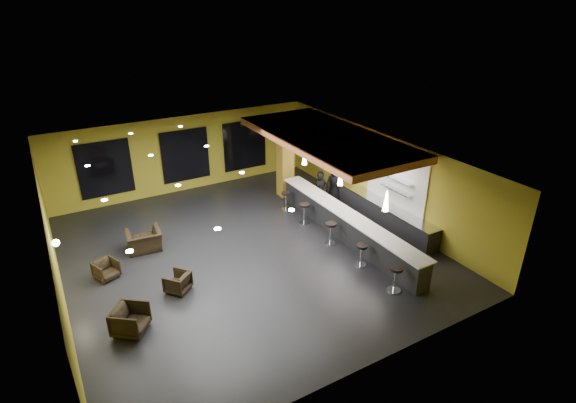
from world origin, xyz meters
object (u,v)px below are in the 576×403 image
staff_a (321,190)px  armchair_d (144,241)px  pendant_2 (304,157)px  armchair_c (106,270)px  armchair_a (130,320)px  bar_stool_3 (304,211)px  prep_counter (378,211)px  column (285,159)px  bar_stool_4 (286,198)px  staff_c (335,183)px  armchair_b (178,282)px  bar_counter (346,226)px  pendant_1 (340,176)px  staff_b (321,188)px  pendant_0 (386,201)px  bar_stool_0 (396,276)px  bar_stool_1 (361,252)px  bar_stool_2 (331,230)px

staff_a → armchair_d: 7.54m
pendant_2 → armchair_c: bearing=-171.5°
armchair_a → bar_stool_3: bearing=-30.0°
prep_counter → column: bearing=116.0°
staff_a → bar_stool_4: (-1.45, 0.49, -0.25)m
staff_c → armchair_b: bearing=-140.4°
bar_counter → armchair_d: bar_counter is taller
column → pendant_1: bearing=-90.0°
pendant_1 → staff_b: pendant_1 is taller
staff_b → pendant_0: bearing=-117.7°
staff_a → armchair_b: (-7.25, -2.86, -0.45)m
pendant_0 → bar_stool_3: 4.27m
prep_counter → armchair_a: size_ratio=6.91×
bar_stool_4 → staff_c: bearing=-9.6°
armchair_c → staff_b: bearing=-15.1°
column → armchair_b: bearing=-144.4°
prep_counter → column: size_ratio=1.71×
prep_counter → pendant_1: pendant_1 is taller
prep_counter → staff_a: bearing=119.3°
armchair_c → pendant_2: bearing=-13.8°
pendant_1 → armchair_a: pendant_1 is taller
bar_counter → pendant_1: bearing=90.0°
pendant_1 → bar_stool_0: 4.40m
bar_counter → pendant_0: 2.72m
bar_stool_1 → staff_a: bearing=72.9°
pendant_2 → bar_counter: bearing=-90.0°
staff_a → bar_stool_2: bearing=-114.6°
pendant_2 → bar_stool_1: size_ratio=0.88×
prep_counter → bar_stool_0: (-2.69, -3.96, 0.12)m
staff_a → bar_stool_1: staff_a is taller
column → armchair_c: column is taller
armchair_d → staff_c: bearing=-174.4°
armchair_d → bar_stool_0: bearing=139.6°
pendant_2 → bar_stool_1: bearing=-98.2°
bar_counter → pendant_0: size_ratio=11.43×
column → bar_stool_0: column is taller
bar_stool_3 → bar_stool_4: 1.46m
staff_b → bar_stool_4: 1.61m
bar_counter → bar_stool_2: 0.74m
bar_counter → pendant_0: pendant_0 is taller
staff_c → armchair_a: size_ratio=2.02×
pendant_2 → staff_c: size_ratio=0.40×
pendant_2 → staff_a: (0.72, -0.22, -1.59)m
pendant_0 → staff_c: bearing=72.6°
pendant_1 → armchair_a: 8.61m
pendant_1 → pendant_2: size_ratio=1.00×
bar_counter → armchair_b: bearing=-179.3°
bar_stool_2 → bar_counter: bearing=4.5°
prep_counter → staff_b: (-1.18, 2.43, 0.34)m
armchair_c → bar_stool_0: bar_stool_0 is taller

